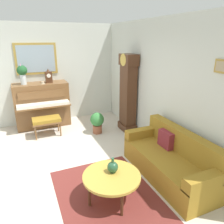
{
  "coord_description": "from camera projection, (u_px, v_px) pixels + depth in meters",
  "views": [
    {
      "loc": [
        3.8,
        -0.39,
        2.39
      ],
      "look_at": [
        -0.27,
        1.38,
        0.85
      ],
      "focal_mm": 34.28,
      "sensor_mm": 36.0,
      "label": 1
    }
  ],
  "objects": [
    {
      "name": "teacup",
      "position": [
        43.0,
        83.0,
        5.71
      ],
      "size": [
        0.12,
        0.12,
        0.06
      ],
      "color": "beige",
      "rests_on": "piano"
    },
    {
      "name": "piano",
      "position": [
        42.0,
        105.0,
        5.99
      ],
      "size": [
        0.87,
        1.44,
        1.23
      ],
      "color": "brown",
      "rests_on": "ground_plane"
    },
    {
      "name": "grandfather_clock",
      "position": [
        128.0,
        95.0,
        5.59
      ],
      "size": [
        0.52,
        0.34,
        2.03
      ],
      "color": "#4C2B19",
      "rests_on": "ground_plane"
    },
    {
      "name": "mantel_clock",
      "position": [
        49.0,
        76.0,
        5.82
      ],
      "size": [
        0.13,
        0.18,
        0.38
      ],
      "color": "#4C2B19",
      "rests_on": "piano"
    },
    {
      "name": "area_rug",
      "position": [
        108.0,
        198.0,
        3.37
      ],
      "size": [
        2.1,
        1.5,
        0.01
      ],
      "primitive_type": "cube",
      "color": "maroon",
      "rests_on": "ground_plane"
    },
    {
      "name": "wall_left",
      "position": [
        34.0,
        75.0,
        6.01
      ],
      "size": [
        0.13,
        4.9,
        2.8
      ],
      "color": "silver",
      "rests_on": "ground_plane"
    },
    {
      "name": "green_jug",
      "position": [
        113.0,
        167.0,
        3.26
      ],
      "size": [
        0.17,
        0.17,
        0.24
      ],
      "color": "#234C33",
      "rests_on": "coffee_table"
    },
    {
      "name": "ground_plane",
      "position": [
        54.0,
        168.0,
        4.24
      ],
      "size": [
        6.4,
        6.0,
        0.1
      ],
      "primitive_type": "cube",
      "color": "beige"
    },
    {
      "name": "potted_plant",
      "position": [
        97.0,
        121.0,
        5.59
      ],
      "size": [
        0.36,
        0.36,
        0.56
      ],
      "color": "#935138",
      "rests_on": "ground_plane"
    },
    {
      "name": "flower_vase",
      "position": [
        22.0,
        73.0,
        5.53
      ],
      "size": [
        0.26,
        0.26,
        0.58
      ],
      "color": "silver",
      "rests_on": "piano"
    },
    {
      "name": "coffee_table",
      "position": [
        112.0,
        177.0,
        3.22
      ],
      "size": [
        0.88,
        0.88,
        0.44
      ],
      "color": "gold",
      "rests_on": "ground_plane"
    },
    {
      "name": "wall_back",
      "position": [
        160.0,
        86.0,
        4.66
      ],
      "size": [
        5.3,
        0.13,
        2.8
      ],
      "color": "silver",
      "rests_on": "ground_plane"
    },
    {
      "name": "couch",
      "position": [
        171.0,
        160.0,
        3.83
      ],
      "size": [
        1.9,
        0.8,
        0.84
      ],
      "color": "olive",
      "rests_on": "ground_plane"
    },
    {
      "name": "piano_bench",
      "position": [
        47.0,
        121.0,
        5.4
      ],
      "size": [
        0.42,
        0.7,
        0.48
      ],
      "color": "brown",
      "rests_on": "ground_plane"
    }
  ]
}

